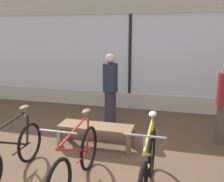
{
  "coord_description": "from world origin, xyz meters",
  "views": [
    {
      "loc": [
        1.25,
        -3.07,
        2.11
      ],
      "look_at": [
        0.0,
        1.73,
        0.95
      ],
      "focal_mm": 40.0,
      "sensor_mm": 36.0,
      "label": 1
    }
  ],
  "objects": [
    {
      "name": "display_bench",
      "position": [
        -0.15,
        1.11,
        0.35
      ],
      "size": [
        1.4,
        0.44,
        0.42
      ],
      "color": "brown",
      "rests_on": "ground_plane"
    },
    {
      "name": "shop_back_wall",
      "position": [
        0.0,
        3.7,
        1.64
      ],
      "size": [
        12.0,
        0.08,
        3.2
      ],
      "color": "beige",
      "rests_on": "ground_plane"
    },
    {
      "name": "bicycle_left",
      "position": [
        -1.04,
        -0.19,
        0.37
      ],
      "size": [
        0.46,
        1.69,
        1.01
      ],
      "color": "black",
      "rests_on": "ground_plane"
    },
    {
      "name": "customer_near_rack",
      "position": [
        -0.18,
        2.27,
        0.87
      ],
      "size": [
        0.48,
        0.48,
        1.66
      ],
      "color": "#2D2D38",
      "rests_on": "ground_plane"
    },
    {
      "name": "bicycle_center",
      "position": [
        -0.01,
        -0.19,
        0.39
      ],
      "size": [
        0.46,
        1.74,
        1.03
      ],
      "color": "black",
      "rests_on": "ground_plane"
    },
    {
      "name": "ground_plane",
      "position": [
        0.0,
        0.0,
        0.0
      ],
      "size": [
        24.0,
        24.0,
        0.0
      ],
      "primitive_type": "plane",
      "color": "brown"
    },
    {
      "name": "bicycle_right",
      "position": [
        0.96,
        -0.11,
        0.4
      ],
      "size": [
        0.46,
        1.76,
        1.05
      ],
      "color": "black",
      "rests_on": "ground_plane"
    }
  ]
}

